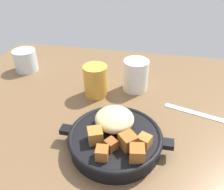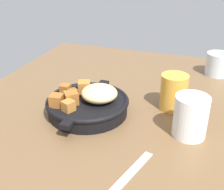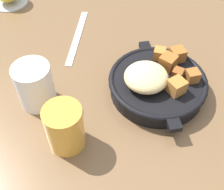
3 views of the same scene
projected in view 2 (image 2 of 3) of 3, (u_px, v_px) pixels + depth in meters
The scene contains 6 objects.
ground_plane at pixel (123, 120), 71.63cm from camera, with size 101.88×86.69×2.40cm, color brown.
cast_iron_skillet at pixel (88, 103), 71.23cm from camera, with size 24.74×20.49×7.53cm.
butter_knife at pixel (118, 185), 50.01cm from camera, with size 22.02×1.60×0.36cm, color silver.
water_glass_short at pixel (218, 64), 93.01cm from camera, with size 7.63×7.63×7.24cm, color silver.
juice_glass_amber at pixel (174, 92), 72.61cm from camera, with size 6.81×6.81×9.21cm, color gold.
white_creamer_pitcher at pixel (191, 116), 61.87cm from camera, with size 7.36×7.36×9.41cm, color white.
Camera 2 is at (58.49, 17.66, 36.80)cm, focal length 46.34 mm.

